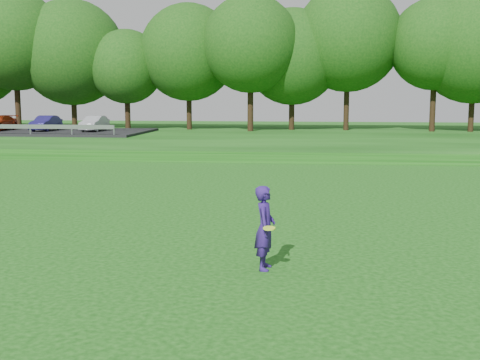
# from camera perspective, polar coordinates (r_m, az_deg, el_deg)

# --- Properties ---
(ground) EXTENTS (140.00, 140.00, 0.00)m
(ground) POSITION_cam_1_polar(r_m,az_deg,el_deg) (13.30, 2.12, -7.67)
(ground) COLOR #0F410C
(ground) RESTS_ON ground
(berm) EXTENTS (130.00, 30.00, 0.60)m
(berm) POSITION_cam_1_polar(r_m,az_deg,el_deg) (46.88, 5.55, 3.99)
(berm) COLOR #0F410C
(berm) RESTS_ON ground
(walking_path) EXTENTS (130.00, 1.60, 0.04)m
(walking_path) POSITION_cam_1_polar(r_m,az_deg,el_deg) (32.97, 4.99, 1.80)
(walking_path) COLOR gray
(walking_path) RESTS_ON ground
(treeline) EXTENTS (104.00, 7.00, 15.00)m
(treeline) POSITION_cam_1_polar(r_m,az_deg,el_deg) (50.96, 5.78, 13.09)
(treeline) COLOR #11410F
(treeline) RESTS_ON berm
(woman) EXTENTS (0.46, 0.87, 1.76)m
(woman) POSITION_cam_1_polar(r_m,az_deg,el_deg) (12.48, 2.39, -4.55)
(woman) COLOR navy
(woman) RESTS_ON ground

